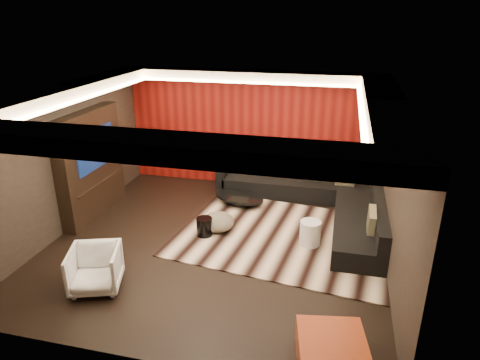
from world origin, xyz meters
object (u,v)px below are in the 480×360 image
(armchair, at_px, (95,269))
(sectional_sofa, at_px, (318,199))
(drum_stool, at_px, (204,227))
(orange_ottoman, at_px, (331,350))
(coffee_table, at_px, (239,200))
(white_side_table, at_px, (310,233))

(armchair, bearing_deg, sectional_sofa, 30.55)
(drum_stool, distance_m, orange_ottoman, 3.64)
(coffee_table, relative_size, orange_ottoman, 1.42)
(sectional_sofa, bearing_deg, coffee_table, -175.42)
(orange_ottoman, bearing_deg, coffee_table, 117.38)
(white_side_table, xyz_separation_m, sectional_sofa, (0.04, 1.55, 0.02))
(white_side_table, distance_m, orange_ottoman, 2.84)
(orange_ottoman, bearing_deg, white_side_table, 100.12)
(white_side_table, xyz_separation_m, armchair, (-3.10, -2.10, 0.10))
(coffee_table, height_order, white_side_table, white_side_table)
(coffee_table, xyz_separation_m, armchair, (-1.42, -3.52, 0.23))
(coffee_table, relative_size, white_side_table, 2.42)
(white_side_table, relative_size, orange_ottoman, 0.59)
(drum_stool, relative_size, armchair, 0.47)
(drum_stool, height_order, white_side_table, white_side_table)
(armchair, bearing_deg, drum_stool, 41.74)
(orange_ottoman, bearing_deg, sectional_sofa, 95.98)
(drum_stool, bearing_deg, armchair, -119.54)
(coffee_table, bearing_deg, sectional_sofa, 4.58)
(orange_ottoman, distance_m, armchair, 3.67)
(white_side_table, bearing_deg, armchair, -145.87)
(sectional_sofa, bearing_deg, armchair, -130.72)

